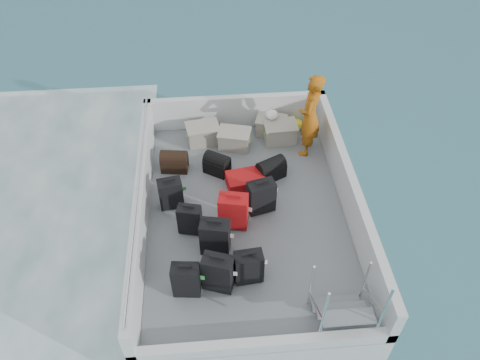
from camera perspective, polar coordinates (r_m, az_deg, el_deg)
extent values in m
plane|color=#1A4E5C|center=(8.49, 0.75, -6.73)|extent=(160.00, 160.00, 0.00)
cube|color=silver|center=(8.26, 0.77, -5.44)|extent=(3.60, 5.00, 0.60)
cube|color=slate|center=(8.02, 0.79, -4.02)|extent=(3.30, 4.70, 0.02)
cube|color=silver|center=(7.82, -11.92, -2.99)|extent=(0.14, 5.00, 0.70)
cube|color=silver|center=(8.06, 13.15, -1.46)|extent=(0.14, 5.00, 0.70)
cube|color=silver|center=(9.57, -0.56, 8.41)|extent=(3.60, 0.14, 0.70)
cube|color=silver|center=(6.59, 2.88, -19.43)|extent=(3.60, 0.14, 0.20)
cylinder|color=silver|center=(7.54, -12.37, -0.95)|extent=(0.04, 4.80, 0.04)
cube|color=black|center=(6.87, -6.58, -12.06)|extent=(0.42, 0.26, 0.62)
cube|color=black|center=(7.58, -6.14, -4.86)|extent=(0.41, 0.29, 0.56)
cube|color=black|center=(7.99, -8.45, -1.68)|extent=(0.44, 0.30, 0.58)
cube|color=black|center=(6.87, -2.71, -11.28)|extent=(0.50, 0.38, 0.67)
cube|color=black|center=(7.25, -3.05, -7.03)|extent=(0.49, 0.35, 0.66)
cube|color=#B5120D|center=(7.60, -0.82, -3.85)|extent=(0.52, 0.37, 0.65)
cube|color=black|center=(6.97, 1.05, -10.60)|extent=(0.44, 0.28, 0.58)
cube|color=black|center=(7.83, 2.60, -2.10)|extent=(0.50, 0.36, 0.63)
cube|color=#B5120D|center=(8.35, 0.68, -0.11)|extent=(0.72, 0.54, 0.26)
cube|color=#9B9787|center=(9.27, -4.53, 5.56)|extent=(0.66, 0.51, 0.36)
cube|color=#9B9787|center=(9.13, -0.69, 4.92)|extent=(0.65, 0.52, 0.35)
cube|color=#9B9787|center=(9.48, 3.82, 6.53)|extent=(0.65, 0.54, 0.34)
cube|color=#9B9787|center=(9.31, 4.91, 5.74)|extent=(0.62, 0.44, 0.36)
ellipsoid|color=yellow|center=(9.68, 6.87, 6.77)|extent=(0.28, 0.26, 0.22)
ellipsoid|color=white|center=(9.32, 3.90, 7.79)|extent=(0.24, 0.24, 0.18)
imported|color=orange|center=(8.72, 8.51, 7.75)|extent=(0.60, 0.72, 1.67)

